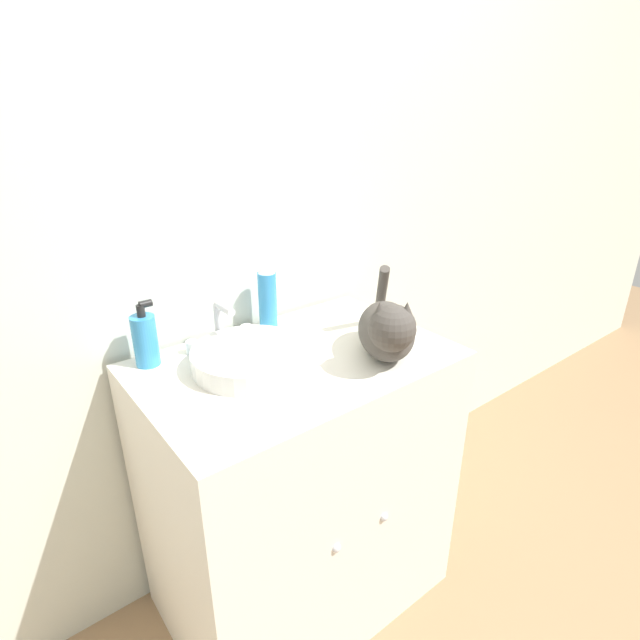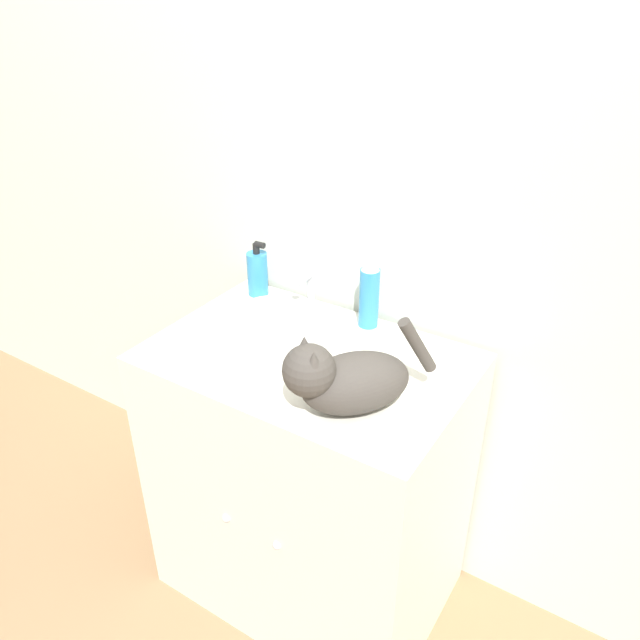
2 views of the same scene
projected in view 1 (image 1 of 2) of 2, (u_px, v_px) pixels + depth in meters
name	position (u px, v px, depth m)	size (l,w,h in m)	color
wall_back	(228.00, 185.00, 1.36)	(6.00, 0.05, 2.50)	silver
vanity_cabinet	(299.00, 486.00, 1.46)	(0.81, 0.55, 0.85)	silver
sink_basin	(250.00, 358.00, 1.24)	(0.29, 0.29, 0.05)	silver
faucet	(221.00, 327.00, 1.34)	(0.20, 0.10, 0.13)	silver
cat	(388.00, 329.00, 1.27)	(0.28, 0.32, 0.21)	#47423D
soap_bottle	(145.00, 339.00, 1.24)	(0.06, 0.06, 0.17)	#338CCC
spray_bottle	(267.00, 295.00, 1.44)	(0.05, 0.05, 0.20)	#338CCC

